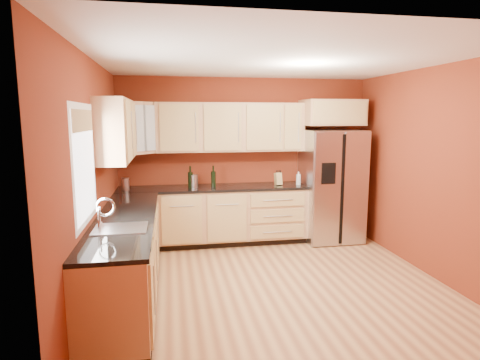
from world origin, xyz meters
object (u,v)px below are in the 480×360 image
(wine_bottle_a, at_px, (190,177))
(knife_block, at_px, (278,179))
(refrigerator, at_px, (331,186))
(soap_dispenser, at_px, (298,178))
(canister_left, at_px, (194,181))

(wine_bottle_a, xyz_separation_m, knife_block, (1.38, 0.02, -0.07))
(refrigerator, bearing_deg, wine_bottle_a, 179.49)
(refrigerator, relative_size, wine_bottle_a, 5.35)
(soap_dispenser, bearing_deg, canister_left, 179.29)
(knife_block, height_order, soap_dispenser, soap_dispenser)
(canister_left, bearing_deg, refrigerator, -0.76)
(canister_left, height_order, knife_block, canister_left)
(refrigerator, relative_size, canister_left, 8.95)
(refrigerator, bearing_deg, soap_dispenser, 179.09)
(soap_dispenser, bearing_deg, refrigerator, -0.91)
(knife_block, bearing_deg, wine_bottle_a, 169.29)
(wine_bottle_a, distance_m, soap_dispenser, 1.70)
(refrigerator, xyz_separation_m, soap_dispenser, (-0.55, 0.01, 0.13))
(wine_bottle_a, distance_m, knife_block, 1.38)
(canister_left, bearing_deg, soap_dispenser, -0.71)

